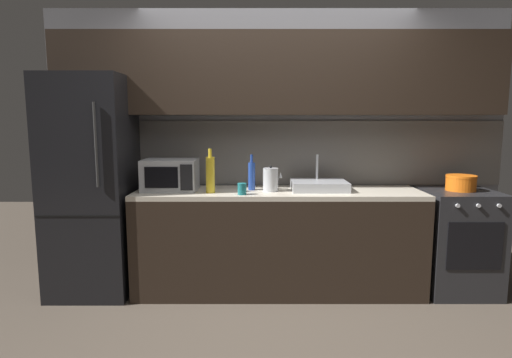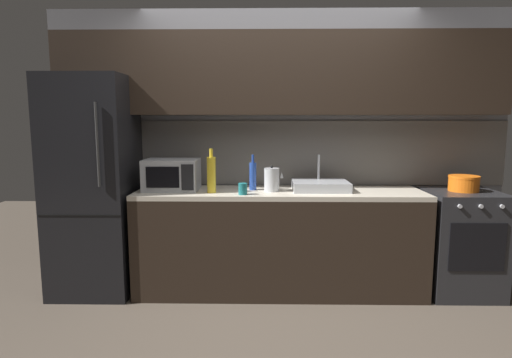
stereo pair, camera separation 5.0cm
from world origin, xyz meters
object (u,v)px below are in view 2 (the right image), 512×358
at_px(refrigerator, 94,186).
at_px(cooking_pot, 464,183).
at_px(kettle, 272,180).
at_px(wine_bottle_blue, 253,175).
at_px(microwave, 172,175).
at_px(oven_range, 460,242).
at_px(mug_teal, 243,189).
at_px(wine_bottle_yellow, 211,174).

xyz_separation_m(refrigerator, cooking_pot, (3.19, 0.00, 0.03)).
xyz_separation_m(kettle, wine_bottle_blue, (-0.16, 0.07, 0.03)).
bearing_deg(microwave, wine_bottle_blue, 1.81).
distance_m(oven_range, mug_teal, 1.96).
xyz_separation_m(refrigerator, wine_bottle_blue, (1.38, 0.04, 0.09)).
bearing_deg(wine_bottle_yellow, cooking_pot, 2.92).
distance_m(oven_range, kettle, 1.73).
xyz_separation_m(wine_bottle_blue, wine_bottle_yellow, (-0.34, -0.15, 0.03)).
xyz_separation_m(refrigerator, wine_bottle_yellow, (1.04, -0.11, 0.12)).
bearing_deg(wine_bottle_blue, microwave, -178.19).
distance_m(kettle, cooking_pot, 1.65).
bearing_deg(kettle, cooking_pot, 0.97).
bearing_deg(oven_range, wine_bottle_yellow, -177.11).
bearing_deg(refrigerator, microwave, 1.55).
bearing_deg(refrigerator, wine_bottle_blue, 1.68).
xyz_separation_m(microwave, wine_bottle_blue, (0.70, 0.02, -0.01)).
bearing_deg(cooking_pot, mug_teal, -173.94).
relative_size(refrigerator, oven_range, 2.09).
distance_m(refrigerator, wine_bottle_blue, 1.39).
xyz_separation_m(microwave, mug_teal, (0.63, -0.22, -0.09)).
distance_m(microwave, mug_teal, 0.67).
height_order(kettle, cooking_pot, kettle).
distance_m(wine_bottle_blue, mug_teal, 0.27).
xyz_separation_m(oven_range, microwave, (-2.51, 0.02, 0.58)).
distance_m(refrigerator, oven_range, 3.23).
relative_size(kettle, wine_bottle_yellow, 0.60).
relative_size(kettle, cooking_pot, 0.89).
bearing_deg(cooking_pot, oven_range, -148.98).
height_order(oven_range, microwave, microwave).
xyz_separation_m(microwave, kettle, (0.87, -0.05, -0.03)).
bearing_deg(microwave, mug_teal, -19.25).
height_order(kettle, wine_bottle_blue, wine_bottle_blue).
bearing_deg(mug_teal, kettle, 35.62).
bearing_deg(wine_bottle_yellow, microwave, 160.38).
bearing_deg(wine_bottle_blue, kettle, -22.69).
xyz_separation_m(oven_range, kettle, (-1.64, -0.03, 0.55)).
distance_m(microwave, cooking_pot, 2.51).
height_order(oven_range, cooking_pot, cooking_pot).
distance_m(kettle, wine_bottle_blue, 0.18).
height_order(wine_bottle_blue, cooking_pot, wine_bottle_blue).
relative_size(kettle, mug_teal, 2.37).
bearing_deg(microwave, cooking_pot, -0.42).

